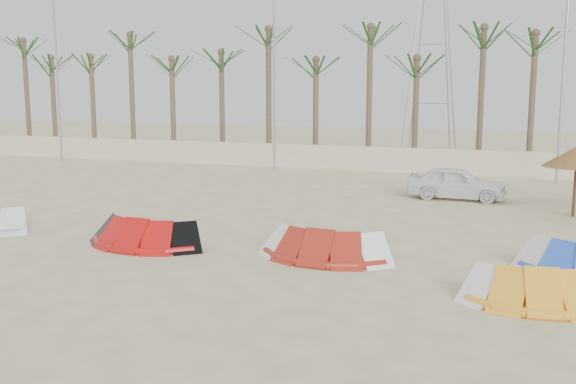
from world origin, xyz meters
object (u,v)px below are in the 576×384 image
at_px(kite_orange, 539,283).
at_px(car, 457,183).
at_px(kite_red_mid, 149,230).
at_px(kite_red_right, 327,241).

xyz_separation_m(kite_orange, car, (-2.92, 12.33, 0.24)).
relative_size(kite_red_mid, kite_red_right, 1.00).
bearing_deg(kite_red_mid, kite_orange, -8.48).
xyz_separation_m(kite_red_mid, kite_red_right, (5.11, 0.43, -0.00)).
relative_size(kite_red_mid, kite_orange, 1.10).
bearing_deg(car, kite_red_right, 169.96).
relative_size(kite_red_mid, car, 0.91).
xyz_separation_m(kite_red_right, car, (2.21, 10.37, 0.23)).
bearing_deg(kite_red_right, car, 77.95).
distance_m(kite_red_mid, car, 13.05).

